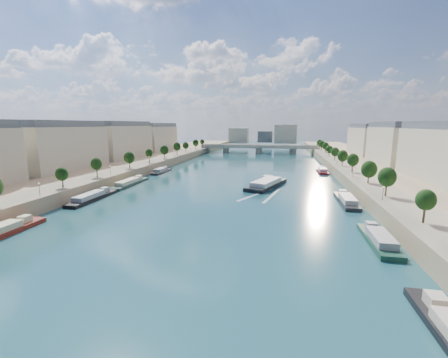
% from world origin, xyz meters
% --- Properties ---
extents(ground, '(700.00, 700.00, 0.00)m').
position_xyz_m(ground, '(0.00, 100.00, 0.00)').
color(ground, '#0D353C').
rests_on(ground, ground).
extents(quay_left, '(44.00, 520.00, 5.00)m').
position_xyz_m(quay_left, '(-72.00, 100.00, 2.50)').
color(quay_left, '#9E8460').
rests_on(quay_left, ground).
extents(quay_right, '(44.00, 520.00, 5.00)m').
position_xyz_m(quay_right, '(72.00, 100.00, 2.50)').
color(quay_right, '#9E8460').
rests_on(quay_right, ground).
extents(pave_left, '(14.00, 520.00, 0.10)m').
position_xyz_m(pave_left, '(-57.00, 100.00, 5.05)').
color(pave_left, gray).
rests_on(pave_left, quay_left).
extents(pave_right, '(14.00, 520.00, 0.10)m').
position_xyz_m(pave_right, '(57.00, 100.00, 5.05)').
color(pave_right, gray).
rests_on(pave_right, quay_right).
extents(trees_left, '(4.80, 268.80, 8.26)m').
position_xyz_m(trees_left, '(-55.00, 102.00, 10.48)').
color(trees_left, '#382B1E').
rests_on(trees_left, ground).
extents(trees_right, '(4.80, 268.80, 8.26)m').
position_xyz_m(trees_right, '(55.00, 110.00, 10.48)').
color(trees_right, '#382B1E').
rests_on(trees_right, ground).
extents(lamps_left, '(0.36, 200.36, 4.28)m').
position_xyz_m(lamps_left, '(-52.50, 90.00, 7.78)').
color(lamps_left, black).
rests_on(lamps_left, ground).
extents(lamps_right, '(0.36, 200.36, 4.28)m').
position_xyz_m(lamps_right, '(52.50, 105.00, 7.78)').
color(lamps_right, black).
rests_on(lamps_right, ground).
extents(buildings_left, '(16.00, 226.00, 23.20)m').
position_xyz_m(buildings_left, '(-85.00, 112.00, 16.45)').
color(buildings_left, '#C6B299').
rests_on(buildings_left, ground).
extents(buildings_right, '(16.00, 226.00, 23.20)m').
position_xyz_m(buildings_right, '(85.00, 112.00, 16.45)').
color(buildings_right, '#C6B299').
rests_on(buildings_right, ground).
extents(skyline, '(79.00, 42.00, 22.00)m').
position_xyz_m(skyline, '(3.19, 319.52, 14.66)').
color(skyline, '#C6B299').
rests_on(skyline, ground).
extents(bridge, '(112.00, 12.00, 8.15)m').
position_xyz_m(bridge, '(0.00, 239.26, 5.08)').
color(bridge, '#C1B79E').
rests_on(bridge, ground).
extents(tour_barge, '(17.90, 31.29, 4.09)m').
position_xyz_m(tour_barge, '(16.06, 82.65, 1.18)').
color(tour_barge, black).
rests_on(tour_barge, ground).
extents(wake, '(15.88, 25.69, 0.04)m').
position_xyz_m(wake, '(16.06, 66.11, 0.02)').
color(wake, silver).
rests_on(wake, ground).
extents(moored_barges_left, '(5.00, 151.97, 3.60)m').
position_xyz_m(moored_barges_left, '(-45.50, 42.97, 0.84)').
color(moored_barges_left, black).
rests_on(moored_barges_left, ground).
extents(moored_barges_right, '(5.00, 163.75, 3.60)m').
position_xyz_m(moored_barges_right, '(45.50, 47.02, 0.84)').
color(moored_barges_right, black).
rests_on(moored_barges_right, ground).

